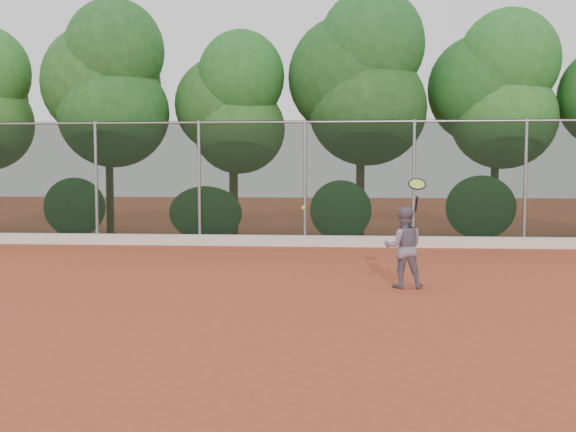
{
  "coord_description": "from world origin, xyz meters",
  "views": [
    {
      "loc": [
        0.95,
        -10.9,
        2.08
      ],
      "look_at": [
        0.0,
        1.0,
        1.25
      ],
      "focal_mm": 40.0,
      "sensor_mm": 36.0,
      "label": 1
    }
  ],
  "objects": [
    {
      "name": "foliage_backdrop",
      "position": [
        -0.55,
        8.98,
        4.4
      ],
      "size": [
        23.7,
        3.63,
        7.55
      ],
      "color": "#472A1B",
      "rests_on": "ground"
    },
    {
      "name": "tennis_racket",
      "position": [
        2.32,
        0.57,
        1.82
      ],
      "size": [
        0.33,
        0.32,
        0.6
      ],
      "color": "black",
      "rests_on": "ground"
    },
    {
      "name": "chainlink_fence",
      "position": [
        -0.0,
        7.0,
        1.86
      ],
      "size": [
        24.09,
        0.09,
        3.5
      ],
      "color": "black",
      "rests_on": "ground"
    },
    {
      "name": "tennis_player",
      "position": [
        2.11,
        0.62,
        0.73
      ],
      "size": [
        0.71,
        0.56,
        1.45
      ],
      "primitive_type": "imported",
      "rotation": [
        0.0,
        0.0,
        3.15
      ],
      "color": "slate",
      "rests_on": "ground"
    },
    {
      "name": "ground",
      "position": [
        0.0,
        0.0,
        0.0
      ],
      "size": [
        80.0,
        80.0,
        0.0
      ],
      "primitive_type": "plane",
      "color": "#AE4529",
      "rests_on": "ground"
    },
    {
      "name": "concrete_curb",
      "position": [
        0.0,
        6.82,
        0.15
      ],
      "size": [
        24.0,
        0.2,
        0.3
      ],
      "primitive_type": "cube",
      "color": "silver",
      "rests_on": "ground"
    },
    {
      "name": "tennis_ball_in_flight",
      "position": [
        0.33,
        0.27,
        1.45
      ],
      "size": [
        0.07,
        0.07,
        0.07
      ],
      "color": "#B3D430",
      "rests_on": "ground"
    }
  ]
}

